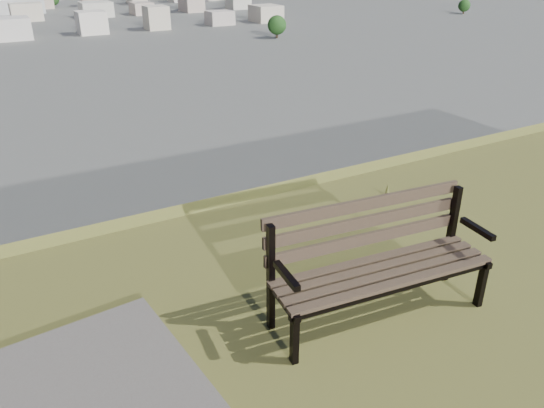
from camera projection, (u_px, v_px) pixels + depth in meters
park_bench at (376, 255)px, 4.70m from camera, size 2.07×0.84×1.05m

